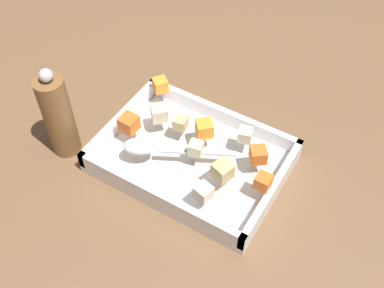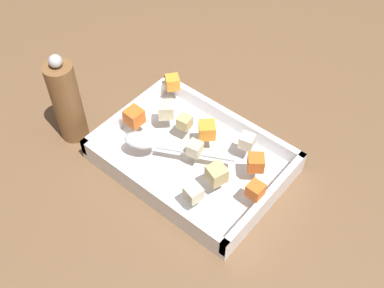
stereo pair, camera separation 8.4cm
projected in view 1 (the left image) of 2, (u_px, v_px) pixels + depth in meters
name	position (u px, v px, depth m)	size (l,w,h in m)	color
ground_plane	(199.00, 170.00, 0.87)	(4.00, 4.00, 0.00)	brown
baking_dish	(192.00, 159.00, 0.87)	(0.33, 0.24, 0.05)	silver
carrot_chunk_mid_right	(258.00, 155.00, 0.82)	(0.03, 0.03, 0.03)	orange
carrot_chunk_rim_edge	(160.00, 85.00, 0.94)	(0.03, 0.03, 0.03)	orange
carrot_chunk_near_left	(204.00, 128.00, 0.86)	(0.03, 0.03, 0.03)	orange
carrot_chunk_far_left	(129.00, 123.00, 0.86)	(0.03, 0.03, 0.03)	orange
carrot_chunk_heap_side	(263.00, 182.00, 0.78)	(0.03, 0.03, 0.03)	orange
potato_chunk_mid_left	(204.00, 192.00, 0.77)	(0.03, 0.03, 0.03)	beige
potato_chunk_under_handle	(195.00, 149.00, 0.83)	(0.02, 0.02, 0.02)	beige
potato_chunk_corner_nw	(223.00, 171.00, 0.79)	(0.03, 0.03, 0.03)	tan
potato_chunk_center	(159.00, 113.00, 0.88)	(0.03, 0.03, 0.03)	beige
potato_chunk_corner_sw	(180.00, 123.00, 0.87)	(0.02, 0.02, 0.02)	tan
parsnip_chunk_corner_se	(245.00, 135.00, 0.85)	(0.02, 0.02, 0.02)	beige
serving_spoon	(147.00, 147.00, 0.84)	(0.19, 0.11, 0.02)	silver
pepper_mill	(58.00, 116.00, 0.84)	(0.05, 0.05, 0.19)	brown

